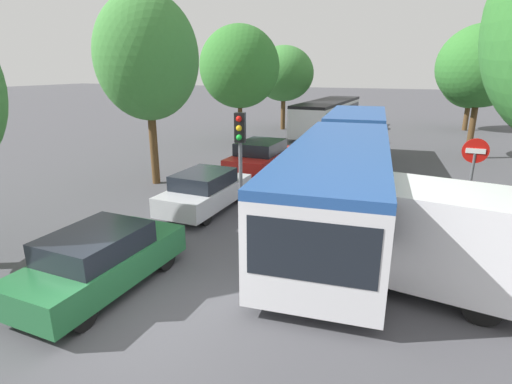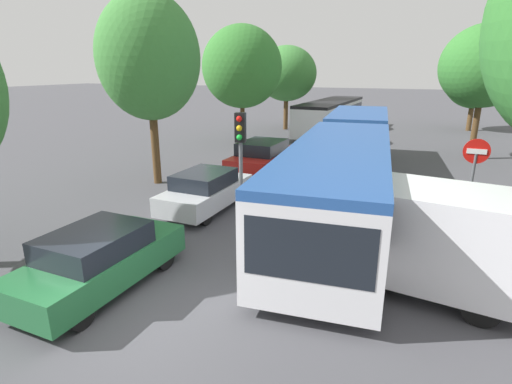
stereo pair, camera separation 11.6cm
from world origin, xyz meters
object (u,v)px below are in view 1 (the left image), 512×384
(tree_right_mid, at_px, (482,68))
(tree_right_far, at_px, (473,71))
(queued_car_green, at_px, (100,260))
(white_van, at_px, (415,233))
(traffic_light, at_px, (240,142))
(tree_left_distant, at_px, (284,74))
(queued_car_red, at_px, (261,157))
(queued_car_silver, at_px, (205,191))
(tree_left_mid, at_px, (145,61))
(no_entry_sign, at_px, (472,171))
(articulated_bus, at_px, (348,156))
(tree_left_far, at_px, (240,67))
(city_bus_rear, at_px, (328,114))

(tree_right_mid, xyz_separation_m, tree_right_far, (0.77, 11.53, -0.17))
(queued_car_green, bearing_deg, white_van, -64.76)
(tree_right_mid, height_order, tree_right_far, tree_right_far)
(traffic_light, relative_size, tree_left_distant, 0.53)
(queued_car_red, height_order, white_van, white_van)
(queued_car_silver, xyz_separation_m, white_van, (6.69, -2.69, 0.55))
(tree_left_mid, height_order, tree_right_far, tree_left_mid)
(tree_right_far, bearing_deg, no_entry_sign, -94.81)
(traffic_light, bearing_deg, tree_right_mid, 137.67)
(articulated_bus, distance_m, tree_left_far, 12.26)
(articulated_bus, distance_m, white_van, 6.73)
(queued_car_silver, xyz_separation_m, tree_left_mid, (-3.66, 2.18, 4.28))
(articulated_bus, xyz_separation_m, queued_car_red, (-4.18, 1.81, -0.74))
(city_bus_rear, height_order, queued_car_red, city_bus_rear)
(tree_left_distant, bearing_deg, tree_left_far, -93.87)
(queued_car_red, xyz_separation_m, tree_left_distant, (-3.55, 13.96, 3.52))
(queued_car_red, distance_m, tree_left_far, 8.77)
(traffic_light, bearing_deg, tree_left_distant, -176.83)
(tree_left_far, height_order, tree_right_far, tree_right_far)
(no_entry_sign, distance_m, tree_left_far, 16.59)
(queued_car_red, distance_m, tree_left_mid, 6.40)
(city_bus_rear, height_order, white_van, city_bus_rear)
(articulated_bus, height_order, white_van, articulated_bus)
(tree_right_mid, bearing_deg, tree_left_far, -177.57)
(city_bus_rear, distance_m, tree_left_mid, 17.50)
(tree_left_mid, xyz_separation_m, tree_right_mid, (12.90, 10.42, -0.28))
(no_entry_sign, bearing_deg, tree_left_mid, -95.31)
(queued_car_silver, distance_m, queued_car_red, 5.35)
(white_van, xyz_separation_m, tree_right_mid, (2.55, 15.29, 3.45))
(tree_left_far, xyz_separation_m, tree_right_far, (14.06, 12.09, -0.25))
(city_bus_rear, relative_size, traffic_light, 3.30)
(articulated_bus, distance_m, no_entry_sign, 4.62)
(articulated_bus, distance_m, tree_left_distant, 17.78)
(traffic_light, relative_size, tree_right_mid, 0.49)
(queued_car_green, distance_m, tree_right_mid, 20.47)
(queued_car_green, distance_m, tree_right_far, 31.31)
(white_van, bearing_deg, queued_car_silver, -13.73)
(traffic_light, bearing_deg, city_bus_rear, 172.69)
(queued_car_red, bearing_deg, queued_car_silver, -178.15)
(queued_car_red, height_order, tree_right_mid, tree_right_mid)
(queued_car_red, distance_m, traffic_light, 6.08)
(articulated_bus, bearing_deg, traffic_light, -40.68)
(queued_car_green, distance_m, tree_left_far, 18.48)
(white_van, bearing_deg, tree_left_far, -45.70)
(tree_left_distant, relative_size, tree_right_far, 0.87)
(tree_left_mid, bearing_deg, queued_car_red, 41.02)
(city_bus_rear, relative_size, tree_left_far, 1.54)
(white_van, xyz_separation_m, tree_left_distant, (-10.25, 22.00, 3.06))
(white_van, distance_m, tree_left_distant, 24.47)
(city_bus_rear, height_order, queued_car_green, city_bus_rear)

